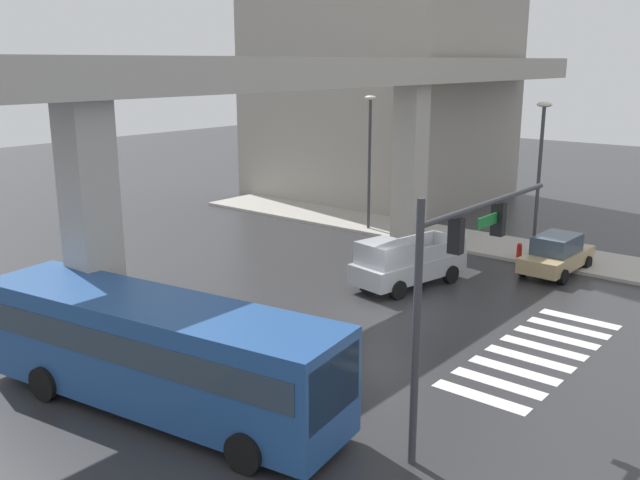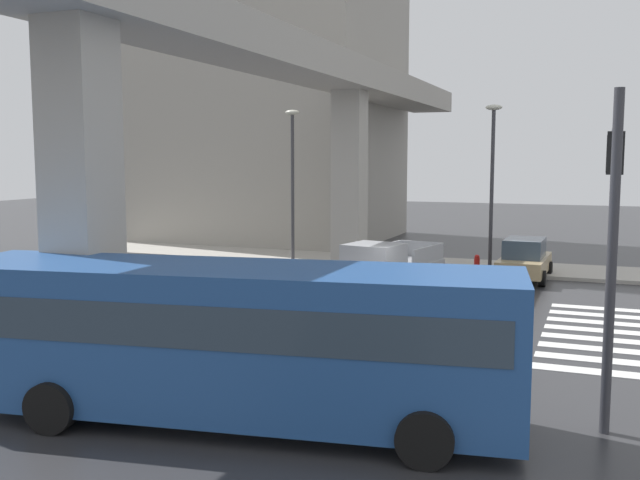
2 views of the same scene
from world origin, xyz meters
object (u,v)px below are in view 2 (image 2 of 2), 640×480
at_px(sedan_tan, 524,260).
at_px(street_lamp_near_corner, 492,168).
at_px(traffic_signal_mast, 614,188).
at_px(fire_hydrant, 477,264).
at_px(pickup_truck, 389,271).
at_px(street_lamp_mid_block, 293,167).
at_px(city_bus, 229,333).

height_order(sedan_tan, street_lamp_near_corner, street_lamp_near_corner).
height_order(traffic_signal_mast, fire_hydrant, traffic_signal_mast).
height_order(pickup_truck, street_lamp_mid_block, street_lamp_mid_block).
bearing_deg(pickup_truck, street_lamp_near_corner, -19.73).
bearing_deg(sedan_tan, street_lamp_mid_block, 83.49).
distance_m(city_bus, traffic_signal_mast, 8.04).
relative_size(pickup_truck, street_lamp_near_corner, 0.74).
bearing_deg(street_lamp_mid_block, city_bus, -159.70).
bearing_deg(traffic_signal_mast, pickup_truck, 38.28).
distance_m(traffic_signal_mast, fire_hydrant, 17.01).
bearing_deg(fire_hydrant, city_bus, 175.64).
bearing_deg(pickup_truck, traffic_signal_mast, -141.72).
relative_size(sedan_tan, traffic_signal_mast, 0.67).
distance_m(sedan_tan, street_lamp_mid_block, 11.56).
xyz_separation_m(street_lamp_mid_block, fire_hydrant, (-0.40, -8.83, -4.13)).
distance_m(pickup_truck, fire_hydrant, 6.98).
relative_size(traffic_signal_mast, street_lamp_mid_block, 0.90).
height_order(pickup_truck, traffic_signal_mast, traffic_signal_mast).
relative_size(street_lamp_near_corner, fire_hydrant, 8.52).
bearing_deg(traffic_signal_mast, fire_hydrant, 18.05).
height_order(pickup_truck, sedan_tan, pickup_truck).
relative_size(pickup_truck, fire_hydrant, 6.31).
height_order(street_lamp_mid_block, fire_hydrant, street_lamp_mid_block).
height_order(city_bus, street_lamp_mid_block, street_lamp_mid_block).
height_order(street_lamp_near_corner, street_lamp_mid_block, same).
relative_size(city_bus, sedan_tan, 2.54).
bearing_deg(sedan_tan, city_bus, 169.25).
distance_m(pickup_truck, traffic_signal_mast, 12.05).
bearing_deg(street_lamp_near_corner, sedan_tan, -128.51).
xyz_separation_m(pickup_truck, street_lamp_mid_block, (7.05, 6.79, 3.57)).
bearing_deg(street_lamp_near_corner, traffic_signal_mast, -163.96).
xyz_separation_m(street_lamp_near_corner, fire_hydrant, (-0.40, 0.49, -4.13)).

